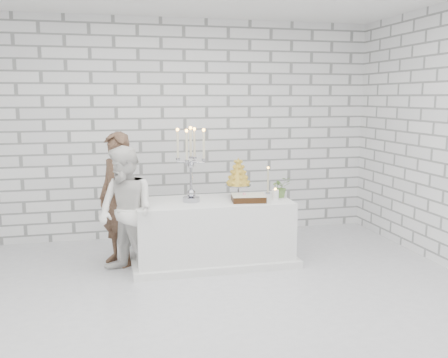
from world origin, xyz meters
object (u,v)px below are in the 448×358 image
(groom, at_px, (118,199))
(bride, at_px, (126,212))
(croquembouche, at_px, (238,177))
(cake_table, at_px, (213,231))
(candelabra, at_px, (191,164))

(groom, distance_m, bride, 0.43)
(croquembouche, bearing_deg, cake_table, -159.51)
(cake_table, relative_size, croquembouche, 3.73)
(cake_table, distance_m, groom, 1.17)
(cake_table, height_order, croquembouche, croquembouche)
(bride, height_order, candelabra, candelabra)
(bride, relative_size, candelabra, 1.65)
(groom, height_order, bride, groom)
(cake_table, height_order, groom, groom)
(cake_table, bearing_deg, groom, 170.21)
(groom, bearing_deg, candelabra, 39.91)
(cake_table, distance_m, candelabra, 0.85)
(groom, xyz_separation_m, bride, (0.08, -0.42, -0.06))
(cake_table, xyz_separation_m, bride, (-1.01, -0.23, 0.34))
(candelabra, bearing_deg, bride, -163.82)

